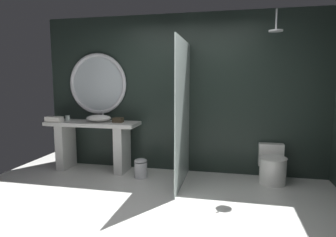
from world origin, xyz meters
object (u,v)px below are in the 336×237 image
Objects in this scene: toilet at (272,165)px; tissue_box at (118,120)px; tumbler_cup at (68,118)px; vessel_sink at (99,118)px; round_wall_mirror at (98,84)px; rain_shower_head at (276,29)px; waste_bin at (141,168)px; folded_hand_towel at (54,119)px.

tissue_box is at bearing 179.94° from toilet.
tumbler_cup is at bearing 179.38° from tissue_box.
vessel_sink is at bearing 177.80° from tissue_box.
tumbler_cup is 0.09× the size of round_wall_mirror.
rain_shower_head reaches higher than waste_bin.
tissue_box is 1.09m from folded_hand_towel.
waste_bin is at bearing -27.17° from round_wall_mirror.
tissue_box reaches higher than waste_bin.
folded_hand_towel is at bearing -147.63° from round_wall_mirror.
tumbler_cup is 0.57× the size of tissue_box.
tumbler_cup is 0.23m from folded_hand_towel.
tumbler_cup reaches higher than waste_bin.
tissue_box is at bearing -0.62° from tumbler_cup.
tumbler_cup is at bearing 169.30° from waste_bin.
round_wall_mirror is 0.94m from folded_hand_towel.
vessel_sink is at bearing 176.77° from rain_shower_head.
vessel_sink is 0.75m from folded_hand_towel.
waste_bin is (-1.94, -0.11, -2.08)m from rain_shower_head.
rain_shower_head is at bearing -7.15° from round_wall_mirror.
toilet is at bearing 67.30° from rain_shower_head.
round_wall_mirror is 3.88× the size of folded_hand_towel.
toilet is 2.18× the size of folded_hand_towel.
tissue_box is (0.35, -0.01, -0.02)m from vessel_sink.
rain_shower_head is (2.86, -0.36, 0.77)m from round_wall_mirror.
round_wall_mirror is at bearing 22.90° from tumbler_cup.
folded_hand_towel reaches higher than waste_bin.
waste_bin is (0.47, -0.26, -0.72)m from tissue_box.
round_wall_mirror reaches higher than vessel_sink.
toilet is at bearing -0.06° from tissue_box.
tissue_box is 2.54m from toilet.
round_wall_mirror is 1.78× the size of toilet.
toilet is at bearing -4.29° from round_wall_mirror.
folded_hand_towel is at bearing 177.13° from waste_bin.
round_wall_mirror is 3.17m from toilet.
round_wall_mirror is at bearing 32.37° from folded_hand_towel.
tissue_box is 0.90m from waste_bin.
vessel_sink is 1.41× the size of rain_shower_head.
waste_bin is 1.70m from folded_hand_towel.
vessel_sink is 2.89m from toilet.
toilet is at bearing 7.22° from waste_bin.
waste_bin is (1.41, -0.27, -0.72)m from tumbler_cup.
vessel_sink is at bearing -63.78° from round_wall_mirror.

